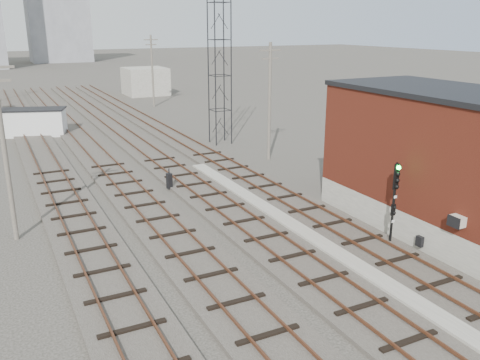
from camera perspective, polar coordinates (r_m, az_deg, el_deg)
ground at (r=67.88m, az=-15.41°, el=7.80°), size 320.00×320.00×0.00m
track_right at (r=48.50m, az=-7.41°, el=4.87°), size 3.20×90.00×0.39m
track_mid_right at (r=47.38m, az=-11.99°, el=4.35°), size 3.20×90.00×0.39m
track_mid_left at (r=46.57m, az=-16.74°, el=3.77°), size 3.20×90.00×0.39m
track_left at (r=46.10m, az=-21.63°, el=3.15°), size 3.20×90.00×0.39m
platform_curb at (r=26.03m, az=7.04°, el=-5.95°), size 0.90×28.00×0.26m
brick_building at (r=27.95m, az=21.70°, el=2.14°), size 6.54×12.20×7.22m
lattice_tower at (r=44.90m, az=-2.31°, el=13.56°), size 1.60×1.60×15.00m
utility_pole_left_a at (r=26.41m, az=-25.00°, el=3.54°), size 1.80×0.24×9.00m
utility_pole_right_a at (r=39.42m, az=3.34°, el=9.10°), size 1.80×0.24×9.00m
utility_pole_right_b at (r=66.96m, az=-9.82°, el=12.18°), size 1.80×0.24×9.00m
apartment_right at (r=157.26m, az=-19.85°, el=17.14°), size 16.00×12.00×26.00m
shed_right at (r=79.38m, az=-10.57°, el=10.84°), size 6.00×6.00×4.00m
signal_mast at (r=25.06m, az=16.96°, el=-1.88°), size 0.40×0.41×4.12m
switch_stand at (r=32.97m, az=-7.94°, el=-0.07°), size 0.37×0.37×1.32m
site_trailer at (r=52.74m, az=-22.28°, el=6.05°), size 6.65×4.40×2.58m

